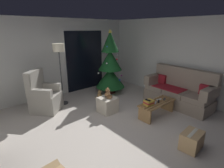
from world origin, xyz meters
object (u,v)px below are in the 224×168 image
Objects in this scene: remote_white at (159,100)px; teddy_bear_chestnut at (108,94)px; teddy_bear_honey_by_tree at (99,95)px; book_stack at (149,103)px; cell_phone at (148,100)px; coffee_table at (157,106)px; remote_graphite at (164,99)px; remote_black at (159,101)px; christmas_tree at (110,66)px; cardboard_box_taped_mid_floor at (192,140)px; ottoman at (108,105)px; armchair at (44,97)px; floor_lamp at (59,54)px; remote_silver at (155,103)px; couch at (179,92)px.

remote_white is 0.55× the size of teddy_bear_chestnut.
remote_white is at bearing -73.06° from teddy_bear_honey_by_tree.
book_stack is 0.07m from cell_phone.
remote_white is (0.15, 0.05, 0.14)m from coffee_table.
cell_phone is (-0.61, 0.07, 0.11)m from remote_graphite.
cell_phone is at bearing -131.79° from remote_black.
christmas_tree is at bearing 142.66° from remote_black.
cell_phone is at bearing 77.61° from cardboard_box_taped_mid_floor.
teddy_bear_chestnut is (-0.51, 0.96, 0.08)m from book_stack.
remote_graphite is at bearing -42.84° from teddy_bear_chestnut.
remote_graphite is (0.29, -0.02, 0.14)m from coffee_table.
cell_phone reaches higher than cardboard_box_taped_mid_floor.
armchair is at bearing 135.99° from ottoman.
remote_black is 2.99m from floor_lamp.
ottoman is 0.95× the size of cardboard_box_taped_mid_floor.
cardboard_box_taped_mid_floor is at bearing -47.14° from remote_silver.
cell_phone is at bearing -62.74° from ottoman.
couch is 13.62× the size of cell_phone.
remote_graphite is at bearing -70.02° from teddy_bear_honey_by_tree.
armchair reaches higher than coffee_table.
remote_graphite is 3.24m from armchair.
teddy_bear_chestnut is (-0.49, 0.95, 0.02)m from cell_phone.
coffee_table is 0.42m from cell_phone.
coffee_table is at bearing -57.43° from floor_lamp.
floor_lamp is at bearing 103.92° from cardboard_box_taped_mid_floor.
teddy_bear_honey_by_tree is 3.13m from cardboard_box_taped_mid_floor.
cell_phone is 0.13× the size of armchair.
teddy_bear_chestnut reaches higher than cell_phone.
cardboard_box_taped_mid_floor is (1.46, -3.42, -0.24)m from armchair.
ottoman is at bearing 95.57° from cardboard_box_taped_mid_floor.
teddy_bear_chestnut is (-0.85, 1.01, 0.14)m from remote_black.
floor_lamp is at bearing 114.25° from cell_phone.
book_stack reaches higher than remote_black.
couch reaches higher than remote_white.
couch reaches higher than book_stack.
remote_black is at bearing 63.73° from remote_silver.
remote_black is 0.35× the size of ottoman.
floor_lamp reaches higher than armchair.
remote_graphite is at bearing -52.95° from floor_lamp.
teddy_bear_honey_by_tree is at bearing 165.68° from remote_silver.
couch is 1.10× the size of floor_lamp.
armchair is (-2.11, 2.22, 0.01)m from remote_black.
floor_lamp is 6.25× the size of teddy_bear_chestnut.
remote_white reaches higher than coffee_table.
cell_phone is 0.50× the size of teddy_bear_honey_by_tree.
armchair is (-3.14, 2.20, 0.00)m from couch.
teddy_bear_honey_by_tree is (-0.09, 1.86, -0.38)m from cell_phone.
cell_phone is (-0.33, 0.05, 0.25)m from coffee_table.
floor_lamp is 3.87m from cardboard_box_taped_mid_floor.
cardboard_box_taped_mid_floor is at bearing -66.86° from armchair.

